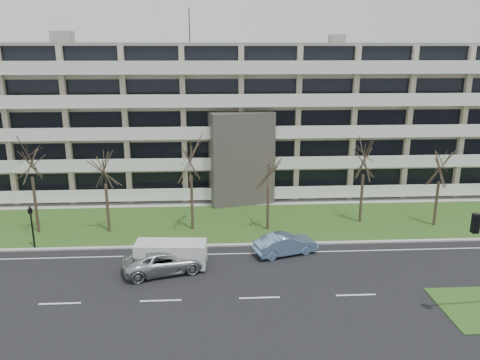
{
  "coord_description": "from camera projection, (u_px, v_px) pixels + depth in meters",
  "views": [
    {
      "loc": [
        -2.63,
        -25.51,
        14.62
      ],
      "look_at": [
        -0.63,
        10.0,
        4.72
      ],
      "focal_mm": 35.0,
      "sensor_mm": 36.0,
      "label": 1
    }
  ],
  "objects": [
    {
      "name": "tree_4",
      "position": [
        268.0,
        168.0,
        38.04
      ],
      "size": [
        3.45,
        3.45,
        6.91
      ],
      "color": "#382B21",
      "rests_on": "ground"
    },
    {
      "name": "grass_verge",
      "position": [
        245.0,
        222.0,
        41.09
      ],
      "size": [
        90.0,
        10.0,
        0.06
      ],
      "primitive_type": "cube",
      "color": "#34511B",
      "rests_on": "ground"
    },
    {
      "name": "tree_6",
      "position": [
        441.0,
        164.0,
        38.95
      ],
      "size": [
        3.5,
        3.5,
        7.0
      ],
      "color": "#382B21",
      "rests_on": "ground"
    },
    {
      "name": "blue_sedan",
      "position": [
        285.0,
        244.0,
        34.56
      ],
      "size": [
        4.98,
        3.0,
        1.55
      ],
      "primitive_type": "imported",
      "rotation": [
        0.0,
        0.0,
        1.88
      ],
      "color": "#7CA3D7",
      "rests_on": "ground"
    },
    {
      "name": "curb",
      "position": [
        249.0,
        245.0,
        36.27
      ],
      "size": [
        90.0,
        0.35,
        0.12
      ],
      "primitive_type": "cube",
      "color": "#B2B2AD",
      "rests_on": "ground"
    },
    {
      "name": "pedestrian_signal",
      "position": [
        32.0,
        222.0,
        35.19
      ],
      "size": [
        0.36,
        0.31,
        3.35
      ],
      "rotation": [
        0.0,
        0.0,
        0.23
      ],
      "color": "black",
      "rests_on": "ground"
    },
    {
      "name": "tree_1",
      "position": [
        29.0,
        155.0,
        37.04
      ],
      "size": [
        4.26,
        4.26,
        8.52
      ],
      "color": "#382B21",
      "rests_on": "ground"
    },
    {
      "name": "ground",
      "position": [
        259.0,
        298.0,
        28.6
      ],
      "size": [
        160.0,
        160.0,
        0.0
      ],
      "primitive_type": "plane",
      "color": "black",
      "rests_on": "ground"
    },
    {
      "name": "apartment_building",
      "position": [
        238.0,
        117.0,
        50.91
      ],
      "size": [
        60.5,
        15.1,
        18.75
      ],
      "color": "#C1B296",
      "rests_on": "ground"
    },
    {
      "name": "tree_5",
      "position": [
        364.0,
        156.0,
        39.57
      ],
      "size": [
        3.86,
        3.86,
        7.72
      ],
      "color": "#382B21",
      "rests_on": "ground"
    },
    {
      "name": "lane_edge_line",
      "position": [
        251.0,
        253.0,
        34.85
      ],
      "size": [
        90.0,
        0.12,
        0.01
      ],
      "primitive_type": "cube",
      "color": "white",
      "rests_on": "ground"
    },
    {
      "name": "tree_3",
      "position": [
        190.0,
        154.0,
        37.74
      ],
      "size": [
        4.21,
        4.21,
        8.42
      ],
      "color": "#382B21",
      "rests_on": "ground"
    },
    {
      "name": "white_van",
      "position": [
        172.0,
        253.0,
        32.26
      ],
      "size": [
        4.98,
        2.28,
        1.88
      ],
      "rotation": [
        0.0,
        0.0,
        -0.07
      ],
      "color": "silver",
      "rests_on": "ground"
    },
    {
      "name": "sidewalk",
      "position": [
        241.0,
        202.0,
        46.38
      ],
      "size": [
        90.0,
        2.0,
        0.08
      ],
      "primitive_type": "cube",
      "color": "#B2B2AD",
      "rests_on": "ground"
    },
    {
      "name": "silver_pickup",
      "position": [
        165.0,
        261.0,
        31.82
      ],
      "size": [
        6.19,
        4.1,
        1.58
      ],
      "primitive_type": "imported",
      "rotation": [
        0.0,
        0.0,
        1.85
      ],
      "color": "#AAADB1",
      "rests_on": "ground"
    },
    {
      "name": "tree_2",
      "position": [
        104.0,
        165.0,
        37.43
      ],
      "size": [
        3.71,
        3.71,
        7.43
      ],
      "color": "#382B21",
      "rests_on": "ground"
    }
  ]
}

